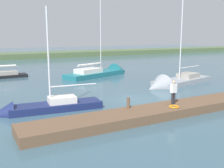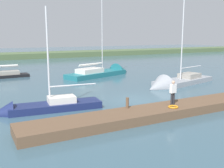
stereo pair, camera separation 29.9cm
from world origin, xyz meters
name	(u,v)px [view 1 (the left image)]	position (x,y,z in m)	size (l,w,h in m)	color
ground_plane	(136,100)	(0.00, 0.00, 0.00)	(200.00, 200.00, 0.00)	#385666
far_shoreline	(26,58)	(0.00, -46.41, 0.00)	(180.00, 8.00, 2.40)	#4C603D
dock_pier	(173,109)	(0.00, 4.42, 0.29)	(20.37, 2.34, 0.58)	brown
mooring_post_near	(128,103)	(3.05, 3.60, 0.93)	(0.20, 0.20, 0.70)	brown
life_ring_buoy	(174,107)	(0.33, 4.89, 0.63)	(0.66, 0.66, 0.10)	orange
sailboat_far_right	(173,84)	(-6.95, -3.49, 0.11)	(10.05, 4.77, 11.10)	gray
sailboat_far_left	(105,74)	(-3.99, -13.59, 0.18)	(10.72, 5.95, 13.26)	#1E6B75
sailboat_outer_mooring	(42,110)	(7.70, -0.28, 0.10)	(7.73, 2.51, 7.96)	navy
person_on_dock	(174,91)	(-0.10, 4.31, 1.53)	(0.63, 0.26, 1.66)	#28282D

